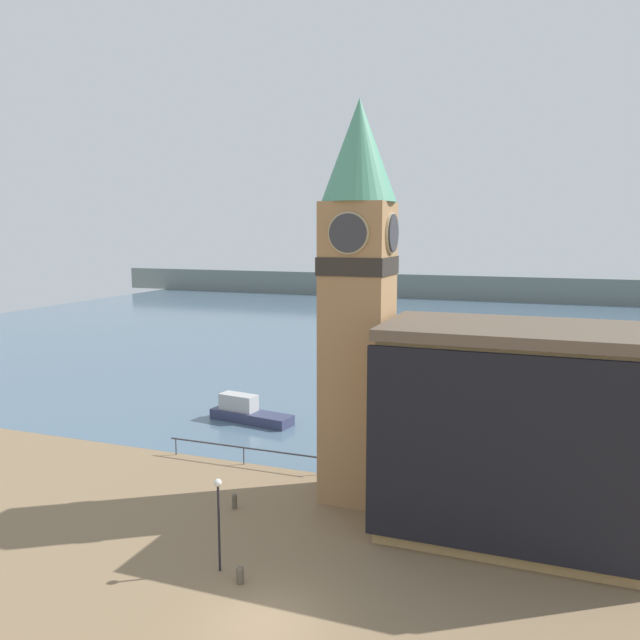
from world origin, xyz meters
name	(u,v)px	position (x,y,z in m)	size (l,w,h in m)	color
ground_plane	(266,622)	(0.00, 0.00, 0.00)	(160.00, 160.00, 0.00)	#846B4C
water	(481,328)	(0.00, 73.79, 0.00)	(160.00, 120.00, 0.00)	slate
far_shoreline	(502,288)	(0.00, 113.79, 2.50)	(180.00, 3.00, 5.00)	slate
pier_railing	(244,449)	(-7.81, 13.54, 0.95)	(10.15, 0.08, 1.09)	#333338
clock_tower	(358,293)	(-0.09, 11.54, 10.87)	(3.77, 3.77, 20.43)	#9E754C
pier_building	(513,431)	(7.81, 10.07, 4.92)	(11.98, 7.07, 9.79)	#A88451
boat_near	(247,412)	(-11.57, 21.45, 0.70)	(6.63, 2.70, 1.95)	#333856
mooring_bollard_near	(234,500)	(-5.47, 7.94, 0.43)	(0.28, 0.28, 0.79)	brown
mooring_bollard_far	(240,574)	(-2.02, 1.92, 0.40)	(0.31, 0.31, 0.73)	brown
lamp_post	(218,507)	(-3.26, 2.48, 2.78)	(0.32, 0.32, 3.99)	black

